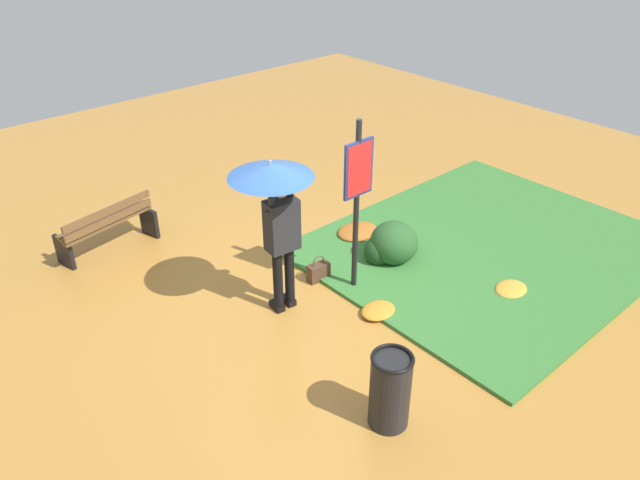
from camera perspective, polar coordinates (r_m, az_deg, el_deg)
name	(u,v)px	position (r m, az deg, el deg)	size (l,w,h in m)	color
ground_plane	(300,305)	(7.76, -1.84, -6.04)	(18.00, 18.00, 0.00)	#B27A33
grass_verge	(488,247)	(9.19, 15.37, -0.62)	(4.80, 4.00, 0.05)	#387533
person_with_umbrella	(276,199)	(6.86, -4.14, 3.86)	(0.96, 0.96, 2.04)	black
info_sign_post	(357,188)	(7.33, 3.51, 4.83)	(0.44, 0.07, 2.30)	black
handbag	(319,272)	(8.14, -0.14, -2.96)	(0.31, 0.17, 0.37)	#4C3323
park_bench	(107,226)	(9.13, -19.19, 1.22)	(1.41, 0.63, 0.75)	black
trash_bin	(390,390)	(6.07, 6.55, -13.71)	(0.42, 0.42, 0.83)	black
shrub_cluster	(391,244)	(8.49, 6.62, -0.39)	(0.73, 0.67, 0.60)	#285628
leaf_pile_near_person	(378,311)	(7.61, 5.44, -6.56)	(0.46, 0.37, 0.10)	#C68428
leaf_pile_by_bench	(358,231)	(9.17, 3.52, 0.80)	(0.66, 0.53, 0.14)	#A86023
leaf_pile_far_path	(511,289)	(8.32, 17.35, -4.38)	(0.47, 0.37, 0.10)	gold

